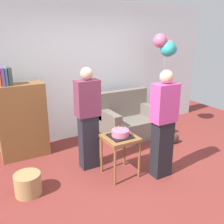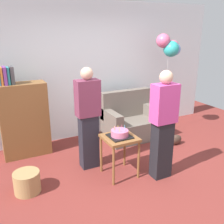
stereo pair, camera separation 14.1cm
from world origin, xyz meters
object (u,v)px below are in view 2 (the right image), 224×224
object	(u,v)px
bookshelf	(24,119)
person_holding_cake	(163,125)
birthday_cake	(120,134)
person_blowing_candles	(88,118)
couch	(131,122)
handbag	(175,140)
side_table	(120,143)
wicker_basket	(27,182)
balloon_bunch	(170,46)

from	to	relation	value
bookshelf	person_holding_cake	world-z (taller)	person_holding_cake
birthday_cake	person_blowing_candles	size ratio (longest dim) A/B	0.20
couch	person_holding_cake	world-z (taller)	person_holding_cake
couch	handbag	xyz separation A→B (m)	(0.60, -0.72, -0.24)
birthday_cake	side_table	bearing A→B (deg)	128.84
couch	bookshelf	distance (m)	2.08
person_blowing_candles	handbag	world-z (taller)	person_blowing_candles
couch	wicker_basket	size ratio (longest dim) A/B	3.06
birthday_cake	balloon_bunch	world-z (taller)	balloon_bunch
wicker_basket	balloon_bunch	size ratio (longest dim) A/B	0.17
side_table	person_blowing_candles	world-z (taller)	person_blowing_candles
couch	wicker_basket	xyz separation A→B (m)	(-2.24, -0.98, -0.19)
wicker_basket	handbag	world-z (taller)	wicker_basket
person_blowing_candles	person_holding_cake	xyz separation A→B (m)	(0.85, -0.77, 0.00)
couch	person_blowing_candles	world-z (taller)	person_blowing_candles
wicker_basket	handbag	distance (m)	2.85
couch	bookshelf	bearing A→B (deg)	174.61
birthday_cake	handbag	world-z (taller)	birthday_cake
person_blowing_candles	balloon_bunch	world-z (taller)	balloon_bunch
bookshelf	person_blowing_candles	xyz separation A→B (m)	(0.84, -0.91, 0.16)
wicker_basket	balloon_bunch	distance (m)	3.58
couch	handbag	size ratio (longest dim) A/B	3.93
person_holding_cake	balloon_bunch	xyz separation A→B (m)	(1.16, 1.37, 1.00)
couch	wicker_basket	bearing A→B (deg)	-156.51
bookshelf	balloon_bunch	distance (m)	3.09
birthday_cake	balloon_bunch	xyz separation A→B (m)	(1.70, 1.05, 1.14)
person_blowing_candles	wicker_basket	xyz separation A→B (m)	(-1.03, -0.26, -0.68)
birthday_cake	wicker_basket	bearing A→B (deg)	171.97
couch	balloon_bunch	xyz separation A→B (m)	(0.80, -0.11, 1.49)
person_blowing_candles	couch	bearing A→B (deg)	51.15
person_blowing_candles	handbag	distance (m)	1.95
balloon_bunch	person_holding_cake	bearing A→B (deg)	-130.27
person_blowing_candles	person_holding_cake	size ratio (longest dim) A/B	1.00
side_table	handbag	distance (m)	1.62
side_table	balloon_bunch	xyz separation A→B (m)	(1.70, 1.05, 1.29)
side_table	person_blowing_candles	bearing A→B (deg)	124.65
bookshelf	birthday_cake	distance (m)	1.78
bookshelf	handbag	bearing A→B (deg)	-18.97
person_blowing_candles	wicker_basket	world-z (taller)	person_blowing_candles
couch	person_holding_cake	distance (m)	1.60
person_holding_cake	person_blowing_candles	bearing A→B (deg)	-54.69
birthday_cake	wicker_basket	size ratio (longest dim) A/B	0.89
birthday_cake	person_holding_cake	bearing A→B (deg)	-30.25
side_table	birthday_cake	bearing A→B (deg)	-51.16
person_blowing_candles	handbag	size ratio (longest dim) A/B	5.82
side_table	person_holding_cake	xyz separation A→B (m)	(0.54, -0.32, 0.30)
handbag	bookshelf	bearing A→B (deg)	161.03
bookshelf	birthday_cake	world-z (taller)	bookshelf
person_blowing_candles	person_holding_cake	bearing A→B (deg)	-21.29
couch	person_blowing_candles	bearing A→B (deg)	-149.55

